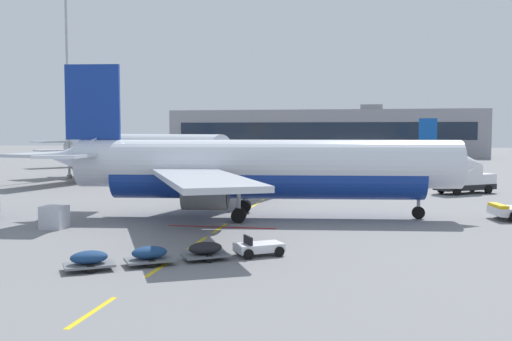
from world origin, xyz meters
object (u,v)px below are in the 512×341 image
at_px(airliner_foreground, 260,168).
at_px(airliner_far_right, 136,151).
at_px(fuel_service_truck, 463,179).
at_px(airliner_far_center, 115,149).
at_px(uld_cargo_container, 54,217).
at_px(apron_light_mast_near, 67,61).
at_px(airliner_mid_left, 373,151).
at_px(baggage_train, 178,253).

height_order(airliner_foreground, airliner_far_right, airliner_far_right).
relative_size(airliner_far_right, fuel_service_truck, 4.83).
distance_m(airliner_foreground, airliner_far_right, 37.66).
bearing_deg(fuel_service_truck, airliner_far_center, 146.81).
bearing_deg(uld_cargo_container, airliner_foreground, 30.59).
height_order(airliner_foreground, fuel_service_truck, airliner_foreground).
relative_size(airliner_foreground, airliner_far_center, 1.25).
height_order(fuel_service_truck, apron_light_mast_near, apron_light_mast_near).
relative_size(airliner_mid_left, uld_cargo_container, 16.43).
height_order(airliner_foreground, baggage_train, airliner_foreground).
xyz_separation_m(airliner_mid_left, apron_light_mast_near, (-43.60, -38.27, 13.97)).
bearing_deg(airliner_far_center, airliner_foreground, -56.64).
height_order(airliner_foreground, apron_light_mast_near, apron_light_mast_near).
bearing_deg(airliner_mid_left, apron_light_mast_near, -138.72).
relative_size(airliner_far_center, uld_cargo_container, 17.14).
height_order(airliner_far_center, baggage_train, airliner_far_center).
bearing_deg(baggage_train, uld_cargo_container, 144.34).
distance_m(uld_cargo_container, apron_light_mast_near, 48.12).
relative_size(airliner_mid_left, airliner_far_right, 0.78).
bearing_deg(airliner_far_right, baggage_train, -65.21).
height_order(fuel_service_truck, uld_cargo_container, fuel_service_truck).
relative_size(airliner_mid_left, airliner_far_center, 0.96).
xyz_separation_m(airliner_far_center, uld_cargo_container, (26.16, -67.84, -2.58)).
bearing_deg(airliner_foreground, airliner_far_right, 127.18).
bearing_deg(airliner_mid_left, airliner_far_right, -128.45).
relative_size(baggage_train, uld_cargo_container, 6.46).
xyz_separation_m(airliner_foreground, airliner_far_right, (-22.76, 30.00, 0.19)).
bearing_deg(airliner_far_center, airliner_far_right, -60.85).
relative_size(airliner_far_center, apron_light_mast_near, 1.01).
bearing_deg(airliner_far_right, airliner_foreground, -52.82).
xyz_separation_m(fuel_service_truck, apron_light_mast_near, (-52.95, 10.63, 15.35)).
relative_size(airliner_mid_left, fuel_service_truck, 3.75).
height_order(uld_cargo_container, apron_light_mast_near, apron_light_mast_near).
bearing_deg(uld_cargo_container, airliner_far_right, 104.00).
relative_size(airliner_foreground, apron_light_mast_near, 1.26).
height_order(airliner_mid_left, baggage_train, airliner_mid_left).
distance_m(airliner_far_right, uld_cargo_container, 39.17).
distance_m(airliner_far_center, uld_cargo_container, 72.75).
bearing_deg(apron_light_mast_near, airliner_foreground, -43.58).
bearing_deg(airliner_far_center, fuel_service_truck, -33.19).
xyz_separation_m(airliner_foreground, airliner_mid_left, (9.54, 70.69, -0.92)).
bearing_deg(apron_light_mast_near, airliner_mid_left, 41.28).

